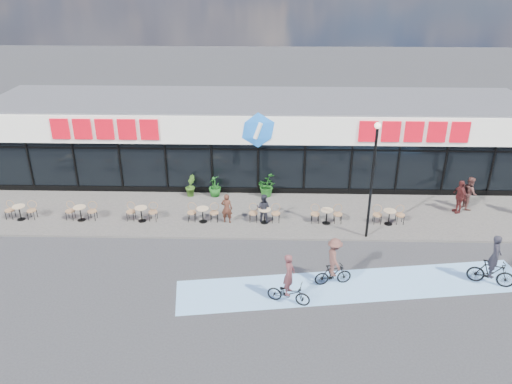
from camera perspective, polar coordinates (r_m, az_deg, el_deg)
ground at (r=21.52m, az=-0.19°, el=-8.18°), size 120.00×120.00×0.00m
sidewalk at (r=25.39m, az=0.11°, el=-2.54°), size 44.00×5.00×0.10m
bike_lane at (r=20.56m, az=11.08°, el=-10.46°), size 14.17×4.13×0.01m
building at (r=29.51m, az=0.38°, el=6.29°), size 30.60×6.57×4.75m
lamp_post at (r=22.47m, az=13.21°, el=2.24°), size 0.28×0.28×5.50m
bistro_set_0 at (r=27.26m, az=-25.33°, el=-1.91°), size 1.54×0.62×0.90m
bistro_set_1 at (r=26.05m, az=-19.38°, el=-2.08°), size 1.54×0.62×0.90m
bistro_set_2 at (r=25.14m, az=-12.93°, el=-2.23°), size 1.54×0.62×0.90m
bistro_set_3 at (r=24.57m, az=-6.08°, el=-2.36°), size 1.54×0.62×0.90m
bistro_set_4 at (r=24.36m, az=0.98°, el=-2.46°), size 1.54×0.62×0.90m
bistro_set_5 at (r=24.53m, az=8.06°, el=-2.52°), size 1.54×0.62×0.90m
bistro_set_6 at (r=25.06m, az=14.94°, el=-2.54°), size 1.54×0.62×0.90m
potted_plant_left at (r=27.28m, az=-7.52°, el=0.72°), size 0.54×0.66×1.16m
potted_plant_mid at (r=27.08m, az=-4.72°, el=0.72°), size 0.85×0.85×1.20m
potted_plant_right at (r=27.02m, az=1.12°, el=0.74°), size 1.17×1.27×1.19m
patron_left at (r=24.22m, az=-3.36°, el=-1.88°), size 0.60×0.44×1.52m
patron_right at (r=24.31m, az=0.84°, el=-1.82°), size 0.83×0.72×1.44m
pedestrian_a at (r=27.14m, az=22.23°, el=-0.48°), size 0.65×1.09×1.74m
pedestrian_b at (r=27.80m, az=23.20°, el=-0.07°), size 0.66×0.84×1.73m
cyclist_a at (r=20.00m, az=8.89°, el=-8.08°), size 1.56×1.14×2.06m
cyclist_b at (r=21.92m, az=25.41°, el=-7.78°), size 1.85×1.09×2.21m
cyclist_c at (r=18.95m, az=3.77°, el=-10.79°), size 1.75×1.02×2.10m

